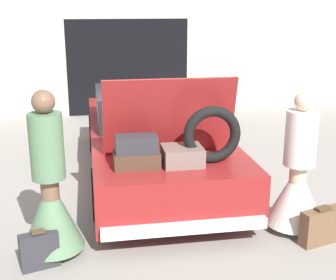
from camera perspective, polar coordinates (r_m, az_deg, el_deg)
name	(u,v)px	position (r m, az deg, el deg)	size (l,w,h in m)	color
ground_plane	(154,175)	(7.23, -1.71, -4.29)	(40.00, 40.00, 0.00)	gray
garage_wall_back	(128,55)	(11.07, -4.96, 10.33)	(12.00, 0.14, 2.80)	beige
car	(154,139)	(7.04, -1.74, 0.16)	(1.91, 4.70, 1.73)	maroon
person_left	(51,199)	(4.97, -14.11, -6.98)	(0.65, 0.65, 1.76)	brown
person_right	(297,183)	(5.57, 15.48, -5.04)	(0.68, 0.68, 1.63)	beige
suitcase_beside_left_person	(39,250)	(4.94, -15.41, -12.83)	(0.40, 0.24, 0.41)	#2D2D33
suitcase_beside_right_person	(321,226)	(5.47, 18.16, -9.96)	(0.52, 0.28, 0.43)	brown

